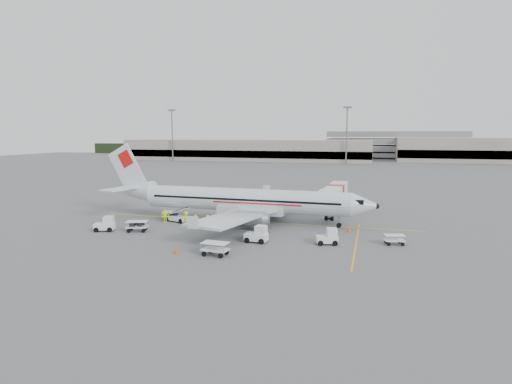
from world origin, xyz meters
TOP-DOWN VIEW (x-y plane):
  - ground at (0.00, 0.00)m, footprint 360.00×360.00m
  - stripe_lead at (0.00, 0.00)m, footprint 44.00×0.20m
  - stripe_cross at (14.00, -8.00)m, footprint 0.20×20.00m
  - terminal_west at (-40.00, 130.00)m, footprint 110.00×22.00m
  - terminal_east at (70.00, 145.00)m, footprint 90.00×26.00m
  - parking_garage at (25.00, 160.00)m, footprint 62.00×24.00m
  - treeline at (0.00, 175.00)m, footprint 300.00×3.00m
  - mast_west at (-70.00, 118.00)m, footprint 3.20×1.20m
  - mast_center at (5.00, 118.00)m, footprint 3.20×1.20m
  - aircraft at (-0.86, -0.27)m, footprint 37.68×29.93m
  - jet_bridge at (10.20, 9.51)m, footprint 3.79×16.27m
  - belt_loader at (-9.76, -2.49)m, footprint 5.26×3.49m
  - tug_fore at (10.99, -9.23)m, footprint 2.53×1.84m
  - tug_mid at (3.43, -10.39)m, footprint 2.53×1.57m
  - tug_aft at (-15.87, -10.05)m, footprint 2.66×2.01m
  - cart_loaded_a at (-10.81, -2.00)m, footprint 2.65×1.85m
  - cart_loaded_b at (-11.88, -9.24)m, footprint 2.83×2.17m
  - cart_empty_a at (0.95, -16.44)m, footprint 2.70×1.76m
  - cart_empty_b at (17.96, -7.49)m, footprint 2.32×1.68m
  - cone_nose at (12.91, -2.55)m, footprint 0.39×0.39m
  - cone_port at (-1.18, 18.06)m, footprint 0.41×0.41m
  - cone_stbd at (-3.03, -16.79)m, footprint 0.37×0.37m
  - crew_a at (-3.87, -6.28)m, footprint 0.74×0.54m
  - crew_b at (-5.90, -5.24)m, footprint 0.94×0.81m
  - crew_c at (-7.97, -3.58)m, footprint 1.13×1.23m
  - crew_d at (-11.03, -3.61)m, footprint 1.12×0.99m

SIDE VIEW (x-z plane):
  - ground at x=0.00m, z-range 0.00..0.00m
  - stripe_lead at x=0.00m, z-range 0.00..0.01m
  - stripe_cross at x=14.00m, z-range 0.00..0.01m
  - cone_stbd at x=-3.03m, z-range 0.00..0.61m
  - cone_nose at x=12.91m, z-range 0.00..0.63m
  - cone_port at x=-1.18m, z-range 0.00..0.66m
  - cart_empty_b at x=17.96m, z-range 0.00..1.09m
  - cart_loaded_a at x=-10.81m, z-range 0.00..1.27m
  - cart_loaded_b at x=-11.88m, z-range 0.00..1.30m
  - cart_empty_a at x=0.95m, z-range 0.00..1.34m
  - crew_b at x=-5.90m, z-range 0.00..1.65m
  - crew_c at x=-7.97m, z-range 0.00..1.67m
  - tug_fore at x=10.99m, z-range 0.00..1.75m
  - crew_d at x=-11.03m, z-range 0.00..1.81m
  - tug_aft at x=-15.87m, z-range 0.00..1.82m
  - crew_a at x=-3.87m, z-range 0.00..1.87m
  - tug_mid at x=3.43m, z-range 0.00..1.88m
  - belt_loader at x=-9.76m, z-range 0.00..2.67m
  - jet_bridge at x=10.20m, z-range 0.00..4.24m
  - treeline at x=0.00m, z-range 0.00..6.00m
  - terminal_west at x=-40.00m, z-range 0.00..9.00m
  - terminal_east at x=70.00m, z-range 0.00..10.00m
  - aircraft at x=-0.86m, z-range 0.00..10.17m
  - parking_garage at x=25.00m, z-range 0.00..14.00m
  - mast_west at x=-70.00m, z-range 0.00..22.00m
  - mast_center at x=5.00m, z-range 0.00..22.00m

